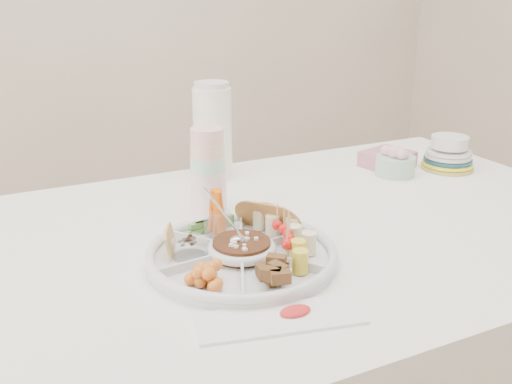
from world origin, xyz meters
name	(u,v)px	position (x,y,z in m)	size (l,w,h in m)	color
dining_table	(309,355)	(0.00, 0.00, 0.38)	(1.52, 1.02, 0.76)	white
chair	(501,224)	(0.80, 0.14, 0.55)	(0.46, 0.46, 1.10)	brown
party_tray	(242,252)	(-0.24, -0.11, 0.78)	(0.38, 0.38, 0.04)	silver
bean_dip	(242,248)	(-0.24, -0.11, 0.79)	(0.12, 0.12, 0.04)	black
tortillas	(271,219)	(-0.14, -0.04, 0.80)	(0.11, 0.11, 0.07)	#BA7A4C
carrot_cucumber	(211,212)	(-0.26, 0.01, 0.82)	(0.11, 0.11, 0.10)	#DF610A
pita_raisins	(176,243)	(-0.36, -0.06, 0.80)	(0.10, 0.10, 0.05)	tan
cherries	(207,273)	(-0.35, -0.19, 0.79)	(0.11, 0.11, 0.04)	orange
granola_chunks	(278,272)	(-0.23, -0.24, 0.79)	(0.09, 0.09, 0.04)	brown
banana_tomato	(307,234)	(-0.12, -0.17, 0.82)	(0.10, 0.10, 0.08)	#F8EE60
cup_stack	(208,164)	(-0.20, 0.17, 0.88)	(0.09, 0.09, 0.24)	#AABD9E
thermos	(213,130)	(-0.10, 0.40, 0.90)	(0.11, 0.11, 0.28)	white
flower_bowl	(396,161)	(0.39, 0.20, 0.80)	(0.11, 0.11, 0.09)	silver
napkin_stack	(387,159)	(0.43, 0.28, 0.78)	(0.14, 0.12, 0.05)	#C17786
plate_stack	(448,153)	(0.57, 0.18, 0.81)	(0.15, 0.15, 0.10)	gold
placemat	(280,318)	(-0.27, -0.34, 0.76)	(0.28, 0.09, 0.01)	white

